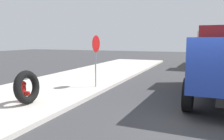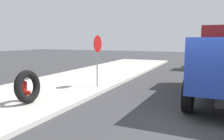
{
  "view_description": "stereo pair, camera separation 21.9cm",
  "coord_description": "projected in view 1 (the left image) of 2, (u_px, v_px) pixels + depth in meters",
  "views": [
    {
      "loc": [
        -6.68,
        -0.1,
        2.33
      ],
      "look_at": [
        0.7,
        2.89,
        1.28
      ],
      "focal_mm": 36.84,
      "sensor_mm": 36.0,
      "label": 1
    },
    {
      "loc": [
        -6.59,
        -0.3,
        2.33
      ],
      "look_at": [
        0.7,
        2.89,
        1.28
      ],
      "focal_mm": 36.84,
      "sensor_mm": 36.0,
      "label": 2
    }
  ],
  "objects": [
    {
      "name": "fire_hydrant",
      "position": [
        23.0,
        91.0,
        8.08
      ],
      "size": [
        0.23,
        0.53,
        0.75
      ],
      "color": "red",
      "rests_on": "sidewalk_curb"
    },
    {
      "name": "stop_sign",
      "position": [
        96.0,
        51.0,
        10.51
      ],
      "size": [
        0.76,
        0.08,
        2.38
      ],
      "color": "gray",
      "rests_on": "sidewalk_curb"
    },
    {
      "name": "sidewalk_curb",
      "position": [
        19.0,
        99.0,
        8.89
      ],
      "size": [
        36.0,
        5.0,
        0.15
      ],
      "primitive_type": "cube",
      "color": "#BCB7AD",
      "rests_on": "ground"
    },
    {
      "name": "dump_truck_yellow",
      "position": [
        215.0,
        48.0,
        19.96
      ],
      "size": [
        7.11,
        3.06,
        3.0
      ],
      "color": "gold",
      "rests_on": "ground"
    },
    {
      "name": "loose_tire",
      "position": [
        27.0,
        87.0,
        7.82
      ],
      "size": [
        1.16,
        0.41,
        1.17
      ],
      "primitive_type": "torus",
      "rotation": [
        1.46,
        0.0,
        0.02
      ],
      "color": "black",
      "rests_on": "sidewalk_curb"
    },
    {
      "name": "ground_plane",
      "position": [
        198.0,
        123.0,
        6.48
      ],
      "size": [
        80.0,
        80.0,
        0.0
      ],
      "primitive_type": "plane",
      "color": "#38383A"
    }
  ]
}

